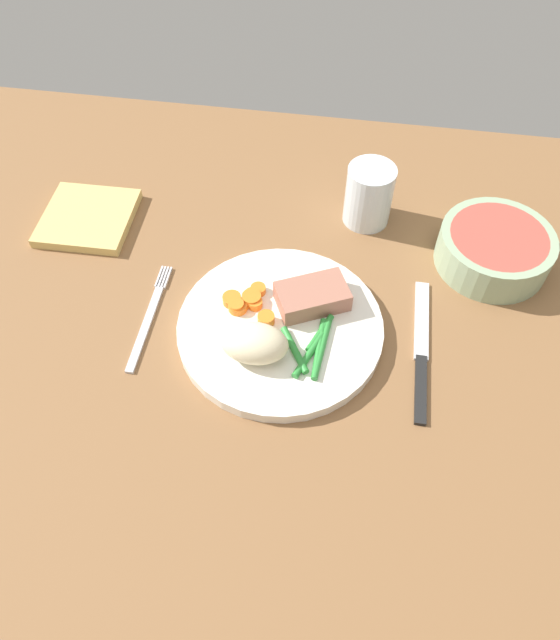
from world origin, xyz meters
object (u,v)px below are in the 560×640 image
(water_glass, at_px, (368,199))
(meat_portion, at_px, (312,296))
(dinner_plate, at_px, (280,329))
(salad_bowl, at_px, (495,248))
(fork, at_px, (149,317))
(napkin, at_px, (88,218))
(knife, at_px, (421,352))

(water_glass, bearing_deg, meat_portion, -107.34)
(dinner_plate, height_order, salad_bowl, salad_bowl)
(fork, relative_size, napkin, 1.36)
(fork, bearing_deg, napkin, 135.04)
(meat_portion, height_order, salad_bowl, salad_bowl)
(meat_portion, relative_size, salad_bowl, 0.58)
(dinner_plate, distance_m, knife, 0.17)
(meat_portion, relative_size, fork, 0.51)
(dinner_plate, distance_m, salad_bowl, 0.30)
(knife, bearing_deg, salad_bowl, 62.70)
(meat_portion, distance_m, salad_bowl, 0.25)
(water_glass, height_order, napkin, water_glass)
(fork, distance_m, salad_bowl, 0.45)
(fork, distance_m, knife, 0.34)
(meat_portion, distance_m, fork, 0.20)
(salad_bowl, bearing_deg, fork, -159.20)
(meat_portion, bearing_deg, knife, -17.08)
(dinner_plate, xyz_separation_m, napkin, (-0.30, 0.15, -0.00))
(dinner_plate, distance_m, fork, 0.16)
(napkin, bearing_deg, meat_portion, -18.52)
(fork, xyz_separation_m, napkin, (-0.13, 0.15, 0.00))
(salad_bowl, height_order, napkin, salad_bowl)
(fork, relative_size, water_glass, 1.92)
(meat_portion, xyz_separation_m, fork, (-0.20, -0.04, -0.03))
(water_glass, bearing_deg, dinner_plate, -112.33)
(knife, bearing_deg, napkin, 163.32)
(meat_portion, height_order, napkin, meat_portion)
(knife, relative_size, salad_bowl, 1.39)
(knife, height_order, water_glass, water_glass)
(fork, bearing_deg, water_glass, 44.78)
(salad_bowl, bearing_deg, water_glass, 160.87)
(knife, distance_m, napkin, 0.49)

